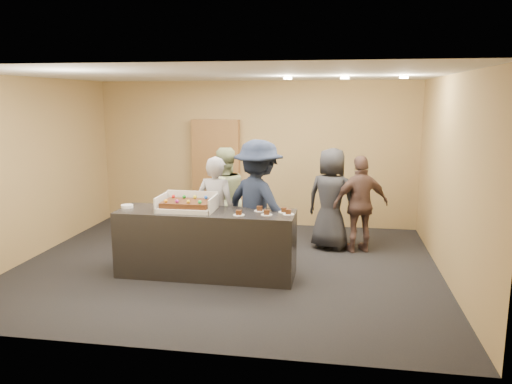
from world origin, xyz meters
TOP-DOWN VIEW (x-y plane):
  - room at (0.00, 0.00)m, footprint 6.04×6.00m
  - serving_counter at (-0.19, -0.42)m, footprint 2.41×0.72m
  - storage_cabinet at (-0.75, 2.41)m, footprint 0.90×0.15m
  - cake_box at (-0.45, -0.40)m, footprint 0.75×0.52m
  - sheet_cake at (-0.45, -0.42)m, footprint 0.64×0.44m
  - plate_stack at (-1.31, -0.40)m, footprint 0.17×0.17m
  - slice_a at (0.30, -0.59)m, footprint 0.15×0.15m
  - slice_b at (0.53, -0.31)m, footprint 0.15×0.15m
  - slice_c at (0.65, -0.52)m, footprint 0.15×0.15m
  - slice_d at (0.86, -0.34)m, footprint 0.15×0.15m
  - slice_e at (0.93, -0.44)m, footprint 0.15×0.15m
  - person_server_grey at (-0.16, 0.03)m, footprint 0.64×0.48m
  - person_sage_man at (-0.22, 0.75)m, footprint 1.01×0.96m
  - person_navy_man at (0.46, 0.03)m, footprint 1.36×1.22m
  - person_brown_extra at (1.91, 1.01)m, footprint 0.96×0.65m
  - person_dark_suit at (1.45, 1.11)m, footprint 0.92×0.75m
  - ceiling_spotlights at (1.60, 0.50)m, footprint 1.72×0.12m

SIDE VIEW (x-z plane):
  - serving_counter at x=-0.19m, z-range 0.00..0.90m
  - person_brown_extra at x=1.91m, z-range 0.00..1.52m
  - person_server_grey at x=-0.16m, z-range 0.00..1.59m
  - person_dark_suit at x=1.45m, z-range 0.00..1.63m
  - person_sage_man at x=-0.22m, z-range 0.00..1.64m
  - person_navy_man at x=0.46m, z-range 0.00..1.83m
  - plate_stack at x=-1.31m, z-range 0.90..0.94m
  - slice_a at x=0.30m, z-range 0.89..0.96m
  - slice_b at x=0.53m, z-range 0.89..0.96m
  - slice_c at x=0.65m, z-range 0.89..0.96m
  - slice_d at x=0.86m, z-range 0.89..0.96m
  - slice_e at x=0.93m, z-range 0.89..0.96m
  - cake_box at x=-0.45m, z-range 0.84..1.06m
  - storage_cabinet at x=-0.75m, z-range 0.00..1.99m
  - sheet_cake at x=-0.45m, z-range 0.94..1.06m
  - room at x=0.00m, z-range 0.00..2.70m
  - ceiling_spotlights at x=1.60m, z-range 2.66..2.69m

